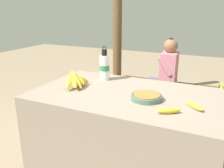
% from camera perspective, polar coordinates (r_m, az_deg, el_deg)
% --- Properties ---
extents(market_counter, '(1.48, 0.90, 0.76)m').
position_cam_1_polar(market_counter, '(2.06, 3.19, -12.12)').
color(market_counter, gray).
rests_on(market_counter, ground_plane).
extents(banana_bunch_ripe, '(0.18, 0.32, 0.15)m').
position_cam_1_polar(banana_bunch_ripe, '(2.04, -8.81, 1.13)').
color(banana_bunch_ripe, '#4C381E').
rests_on(banana_bunch_ripe, market_counter).
extents(serving_bowl, '(0.23, 0.23, 0.04)m').
position_cam_1_polar(serving_bowl, '(1.77, 8.31, -3.02)').
color(serving_bowl, '#4C6B5B').
rests_on(serving_bowl, market_counter).
extents(water_bottle, '(0.09, 0.09, 0.32)m').
position_cam_1_polar(water_bottle, '(2.22, -1.82, 4.14)').
color(water_bottle, white).
rests_on(water_bottle, market_counter).
extents(loose_banana_front, '(0.15, 0.12, 0.04)m').
position_cam_1_polar(loose_banana_front, '(1.57, 13.48, -6.24)').
color(loose_banana_front, gold).
rests_on(loose_banana_front, market_counter).
extents(loose_banana_side, '(0.15, 0.15, 0.04)m').
position_cam_1_polar(loose_banana_side, '(1.70, 19.19, -4.89)').
color(loose_banana_side, gold).
rests_on(loose_banana_side, market_counter).
extents(wooden_bench, '(1.74, 0.32, 0.41)m').
position_cam_1_polar(wooden_bench, '(3.33, 16.30, -1.39)').
color(wooden_bench, '#4C3823').
rests_on(wooden_bench, ground_plane).
extents(seated_vendor, '(0.41, 0.40, 1.04)m').
position_cam_1_polar(seated_vendor, '(3.27, 12.66, 3.08)').
color(seated_vendor, '#564C60').
rests_on(seated_vendor, ground_plane).
extents(banana_bunch_green, '(0.17, 0.24, 0.12)m').
position_cam_1_polar(banana_bunch_green, '(3.27, 25.32, -0.51)').
color(banana_bunch_green, '#4C381E').
rests_on(banana_bunch_green, wooden_bench).
extents(support_post_near, '(0.14, 0.14, 2.43)m').
position_cam_1_polar(support_post_near, '(3.77, 1.30, 14.88)').
color(support_post_near, brown).
rests_on(support_post_near, ground_plane).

